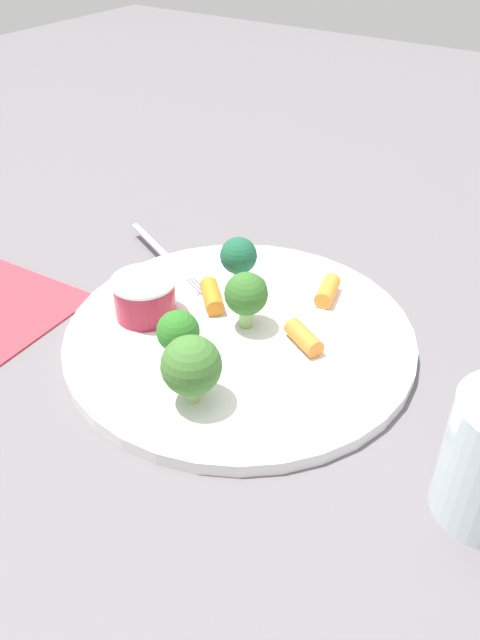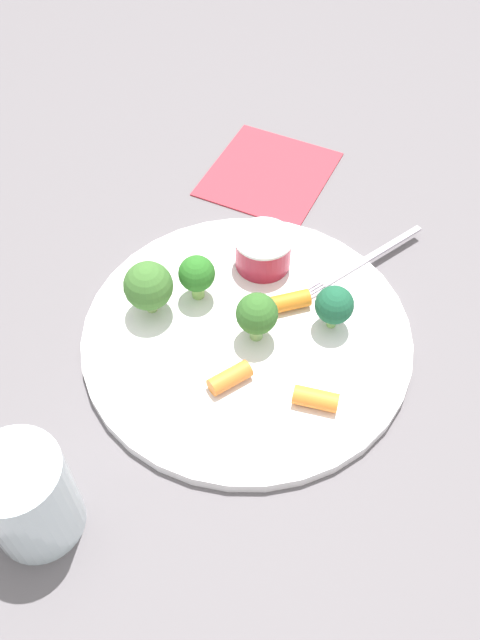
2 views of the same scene
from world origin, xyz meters
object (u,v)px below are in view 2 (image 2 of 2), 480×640
at_px(broccoli_floret_3, 334,305).
at_px(fork, 361,263).
at_px(sauce_cup, 263,251).
at_px(napkin, 269,173).
at_px(carrot_stick_2, 288,302).
at_px(carrot_stick_0, 316,399).
at_px(drinking_glass, 28,497).
at_px(broccoli_floret_0, 197,275).
at_px(broccoli_floret_2, 258,312).
at_px(broccoli_floret_1, 148,286).
at_px(carrot_stick_1, 230,378).
at_px(plate, 247,336).

distance_m(broccoli_floret_3, fork, 0.09).
bearing_deg(sauce_cup, napkin, -65.50).
bearing_deg(broccoli_floret_3, carrot_stick_2, 0.94).
bearing_deg(carrot_stick_0, napkin, -55.89).
distance_m(carrot_stick_0, drinking_glass, 0.25).
height_order(broccoli_floret_0, broccoli_floret_2, broccoli_floret_2).
distance_m(broccoli_floret_1, broccoli_floret_3, 0.18).
relative_size(carrot_stick_1, napkin, 0.27).
height_order(sauce_cup, carrot_stick_2, sauce_cup).
relative_size(plate, carrot_stick_0, 7.94).
bearing_deg(sauce_cup, carrot_stick_0, 132.77).
xyz_separation_m(broccoli_floret_3, carrot_stick_0, (-0.02, 0.09, -0.02)).
distance_m(sauce_cup, fork, 0.10).
relative_size(broccoli_floret_2, carrot_stick_2, 1.23).
height_order(broccoli_floret_0, napkin, broccoli_floret_0).
bearing_deg(carrot_stick_2, broccoli_floret_2, 76.39).
height_order(broccoli_floret_1, fork, broccoli_floret_1).
height_order(carrot_stick_2, fork, carrot_stick_2).
relative_size(broccoli_floret_1, broccoli_floret_2, 1.09).
bearing_deg(broccoli_floret_1, broccoli_floret_2, -167.71).
height_order(plate, broccoli_floret_2, broccoli_floret_2).
distance_m(sauce_cup, broccoli_floret_1, 0.13).
height_order(plate, drinking_glass, drinking_glass).
height_order(broccoli_floret_2, carrot_stick_1, broccoli_floret_2).
relative_size(sauce_cup, carrot_stick_2, 1.36).
relative_size(broccoli_floret_3, napkin, 0.33).
distance_m(broccoli_floret_3, carrot_stick_2, 0.05).
xyz_separation_m(sauce_cup, carrot_stick_1, (-0.04, 0.14, -0.01)).
distance_m(broccoli_floret_1, napkin, 0.25).
distance_m(sauce_cup, broccoli_floret_2, 0.09).
bearing_deg(broccoli_floret_3, fork, -86.54).
bearing_deg(broccoli_floret_2, broccoli_floret_1, 12.29).
relative_size(plate, drinking_glass, 3.36).
xyz_separation_m(plate, broccoli_floret_1, (0.09, 0.02, 0.04)).
bearing_deg(broccoli_floret_2, drinking_glass, 74.08).
xyz_separation_m(plate, carrot_stick_2, (-0.02, -0.05, 0.01)).
bearing_deg(drinking_glass, broccoli_floret_0, -88.75).
bearing_deg(carrot_stick_0, broccoli_floret_0, -20.77).
relative_size(plate, napkin, 2.14).
xyz_separation_m(sauce_cup, broccoli_floret_2, (-0.04, 0.08, 0.01)).
distance_m(carrot_stick_1, fork, 0.20).
height_order(broccoli_floret_3, carrot_stick_1, broccoli_floret_3).
relative_size(sauce_cup, broccoli_floret_1, 1.01).
height_order(broccoli_floret_3, carrot_stick_2, broccoli_floret_3).
xyz_separation_m(broccoli_floret_0, carrot_stick_0, (-0.15, 0.06, -0.02)).
bearing_deg(broccoli_floret_1, carrot_stick_2, -150.35).
relative_size(fork, napkin, 1.05).
bearing_deg(sauce_cup, carrot_stick_2, 139.95).
bearing_deg(broccoli_floret_3, drinking_glass, 66.19).
relative_size(broccoli_floret_1, drinking_glass, 0.63).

